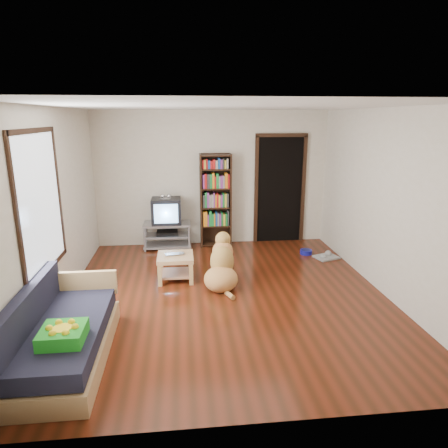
{
  "coord_description": "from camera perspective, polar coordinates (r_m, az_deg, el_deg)",
  "views": [
    {
      "loc": [
        -0.6,
        -5.23,
        2.47
      ],
      "look_at": [
        0.02,
        0.57,
        0.9
      ],
      "focal_mm": 32.0,
      "sensor_mm": 36.0,
      "label": 1
    }
  ],
  "objects": [
    {
      "name": "doorway",
      "position": [
        8.06,
        7.97,
        5.27
      ],
      "size": [
        1.03,
        0.05,
        2.19
      ],
      "color": "black",
      "rests_on": "wall_back"
    },
    {
      "name": "wall_front",
      "position": [
        3.03,
        5.83,
        -7.71
      ],
      "size": [
        4.5,
        0.0,
        4.5
      ],
      "primitive_type": "plane",
      "rotation": [
        -1.57,
        0.0,
        0.0
      ],
      "color": "beige",
      "rests_on": "ground"
    },
    {
      "name": "dog_bowl",
      "position": [
        7.59,
        11.63,
        -3.92
      ],
      "size": [
        0.22,
        0.22,
        0.08
      ],
      "primitive_type": "cylinder",
      "color": "#151793",
      "rests_on": "ground"
    },
    {
      "name": "wall_left",
      "position": [
        5.61,
        -23.12,
        1.8
      ],
      "size": [
        0.0,
        5.0,
        5.0
      ],
      "primitive_type": "plane",
      "rotation": [
        1.57,
        0.0,
        1.57
      ],
      "color": "beige",
      "rests_on": "ground"
    },
    {
      "name": "ceiling",
      "position": [
        5.26,
        0.42,
        16.48
      ],
      "size": [
        5.0,
        5.0,
        0.0
      ],
      "primitive_type": "plane",
      "rotation": [
        3.14,
        0.0,
        0.0
      ],
      "color": "white",
      "rests_on": "ground"
    },
    {
      "name": "wall_right",
      "position": [
        6.07,
        22.04,
        2.84
      ],
      "size": [
        0.0,
        5.0,
        5.0
      ],
      "primitive_type": "plane",
      "rotation": [
        1.57,
        0.0,
        -1.57
      ],
      "color": "beige",
      "rests_on": "ground"
    },
    {
      "name": "crt_tv",
      "position": [
        7.7,
        -8.22,
        1.95
      ],
      "size": [
        0.55,
        0.52,
        0.58
      ],
      "color": "black",
      "rests_on": "tv_stand"
    },
    {
      "name": "green_cushion",
      "position": [
        4.18,
        -22.02,
        -14.43
      ],
      "size": [
        0.4,
        0.4,
        0.13
      ],
      "primitive_type": "cube",
      "rotation": [
        0.0,
        0.0,
        0.0
      ],
      "color": "green",
      "rests_on": "sofa"
    },
    {
      "name": "laptop",
      "position": [
        6.2,
        -6.99,
        -4.43
      ],
      "size": [
        0.33,
        0.24,
        0.02
      ],
      "primitive_type": "imported",
      "rotation": [
        0.0,
        0.0,
        0.15
      ],
      "color": "silver",
      "rests_on": "coffee_table"
    },
    {
      "name": "grey_rag",
      "position": [
        7.48,
        14.39,
        -4.6
      ],
      "size": [
        0.48,
        0.44,
        0.03
      ],
      "primitive_type": "cube",
      "rotation": [
        0.0,
        0.0,
        0.34
      ],
      "color": "#A3A3A3",
      "rests_on": "ground"
    },
    {
      "name": "dog",
      "position": [
        6.02,
        -0.32,
        -6.12
      ],
      "size": [
        0.6,
        0.99,
        0.81
      ],
      "color": "tan",
      "rests_on": "ground"
    },
    {
      "name": "wall_back",
      "position": [
        7.84,
        -1.69,
        6.47
      ],
      "size": [
        4.5,
        0.0,
        4.5
      ],
      "primitive_type": "plane",
      "rotation": [
        1.57,
        0.0,
        0.0
      ],
      "color": "beige",
      "rests_on": "ground"
    },
    {
      "name": "ground",
      "position": [
        5.81,
        0.37,
        -10.08
      ],
      "size": [
        5.0,
        5.0,
        0.0
      ],
      "primitive_type": "plane",
      "color": "#531D0E",
      "rests_on": "ground"
    },
    {
      "name": "window",
      "position": [
        5.1,
        -24.75,
        2.71
      ],
      "size": [
        0.03,
        1.46,
        1.7
      ],
      "color": "white",
      "rests_on": "wall_left"
    },
    {
      "name": "coffee_table",
      "position": [
        6.28,
        -6.95,
        -5.47
      ],
      "size": [
        0.55,
        0.55,
        0.4
      ],
      "color": "tan",
      "rests_on": "ground"
    },
    {
      "name": "sofa",
      "position": [
        4.61,
        -22.09,
        -14.73
      ],
      "size": [
        0.8,
        1.8,
        0.8
      ],
      "color": "tan",
      "rests_on": "ground"
    },
    {
      "name": "tv_stand",
      "position": [
        7.8,
        -8.1,
        -1.48
      ],
      "size": [
        0.9,
        0.45,
        0.5
      ],
      "color": "#99999E",
      "rests_on": "ground"
    },
    {
      "name": "bookshelf",
      "position": [
        7.74,
        -1.22,
        4.11
      ],
      "size": [
        0.6,
        0.3,
        1.8
      ],
      "color": "black",
      "rests_on": "ground"
    }
  ]
}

